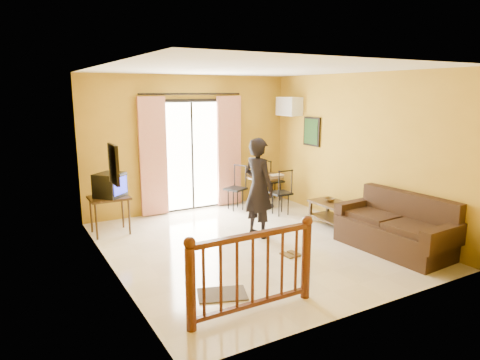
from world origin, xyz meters
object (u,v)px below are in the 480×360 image
television (110,185)px  dining_table (265,182)px  sofa (397,229)px  standing_person (259,188)px  coffee_table (334,211)px

television → dining_table: television is taller
sofa → dining_table: bearing=94.0°
standing_person → television: bearing=44.2°
coffee_table → standing_person: size_ratio=0.57×
sofa → television: bearing=137.4°
television → sofa: bearing=-81.0°
dining_table → television: bearing=-177.2°
television → sofa: television is taller
dining_table → coffee_table: bearing=-76.9°
television → coffee_table: 4.09m
dining_table → standing_person: (-1.13, -1.55, 0.31)m
dining_table → coffee_table: dining_table is taller
television → standing_person: 2.58m
television → coffee_table: bearing=-65.2°
coffee_table → sofa: (0.01, -1.43, 0.05)m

